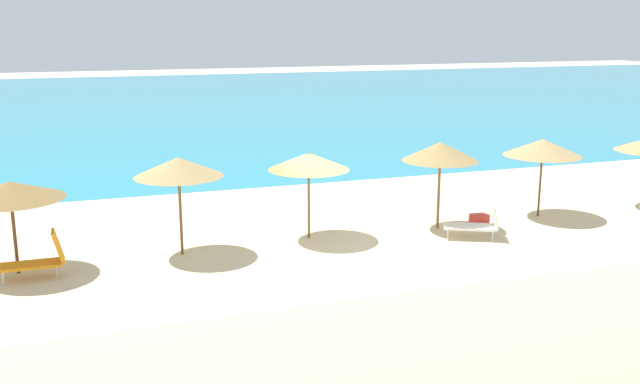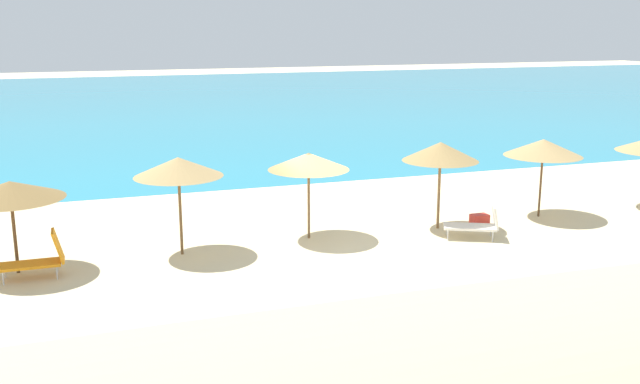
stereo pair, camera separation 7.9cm
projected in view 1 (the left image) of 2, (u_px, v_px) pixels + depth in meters
The scene contains 11 objects.
ground_plane at pixel (330, 243), 20.60m from camera, with size 160.00×160.00×0.00m, color beige.
sea_water at pixel (164, 103), 56.05m from camera, with size 160.00×61.88×0.01m, color teal.
dune_ridge at pixel (489, 373), 11.06m from camera, with size 55.63×5.54×1.84m, color #C9B586.
beach_umbrella_1 at pixel (10, 191), 17.66m from camera, with size 2.61×2.61×2.37m.
beach_umbrella_2 at pixel (178, 167), 19.07m from camera, with size 2.38×2.38×2.69m.
beach_umbrella_3 at pixel (309, 161), 20.57m from camera, with size 2.34×2.34×2.54m.
beach_umbrella_4 at pixel (440, 152), 21.58m from camera, with size 2.30×2.30×2.68m.
beach_umbrella_5 at pixel (543, 147), 22.96m from camera, with size 2.47×2.47×2.54m.
lounge_chair_0 at pixel (39, 259), 17.70m from camera, with size 1.53×0.64×1.18m.
lounge_chair_2 at pixel (476, 224), 20.97m from camera, with size 1.69×1.29×1.01m.
cooler_box at pixel (479, 219), 22.55m from camera, with size 0.54×0.37×0.31m, color red.
Camera 1 is at (-6.67, -18.55, 6.17)m, focal length 40.41 mm.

